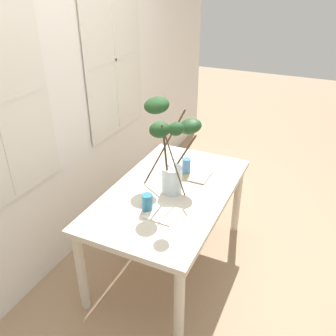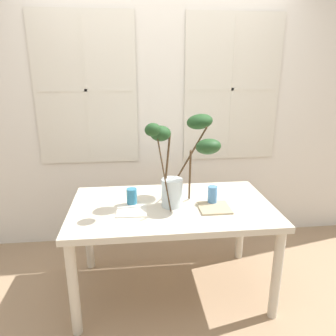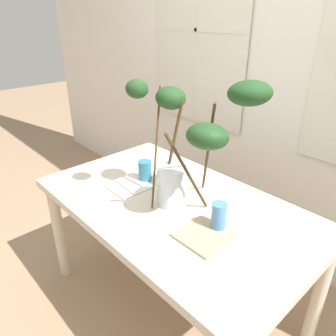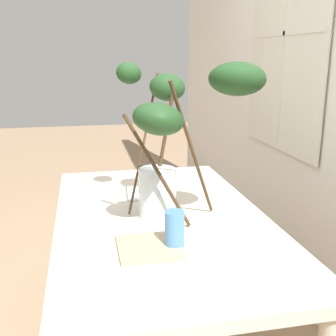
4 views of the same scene
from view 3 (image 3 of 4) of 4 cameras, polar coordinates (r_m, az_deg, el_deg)
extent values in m
plane|color=#9E7F60|center=(2.22, 0.96, -22.59)|extent=(14.00, 14.00, 0.00)
cube|color=silver|center=(2.23, 20.64, 21.53)|extent=(5.95, 0.12, 3.10)
cube|color=white|center=(2.57, 5.10, 23.23)|extent=(0.86, 0.01, 1.30)
cube|color=silver|center=(2.57, 5.04, 23.23)|extent=(0.93, 0.01, 1.37)
cube|color=silver|center=(2.57, 4.97, 23.23)|extent=(0.02, 0.01, 1.30)
cube|color=silver|center=(2.57, 4.97, 23.23)|extent=(0.86, 0.01, 0.02)
cube|color=beige|center=(1.74, 1.13, -6.69)|extent=(1.51, 0.89, 0.05)
cylinder|color=beige|center=(2.28, -18.75, -10.81)|extent=(0.07, 0.07, 0.70)
cylinder|color=beige|center=(2.60, -3.37, -4.32)|extent=(0.07, 0.07, 0.70)
cylinder|color=beige|center=(1.96, 25.26, -19.38)|extent=(0.07, 0.07, 0.70)
cylinder|color=silver|center=(1.66, 0.83, -3.25)|extent=(0.16, 0.16, 0.21)
cylinder|color=silver|center=(1.70, 0.82, -5.23)|extent=(0.14, 0.14, 0.07)
cylinder|color=#47331E|center=(1.51, 3.52, -0.94)|extent=(0.06, 0.26, 0.46)
ellipsoid|color=#1E421E|center=(1.33, 7.01, 5.59)|extent=(0.22, 0.22, 0.16)
cylinder|color=#47331E|center=(1.63, 0.65, 2.81)|extent=(0.08, 0.10, 0.53)
ellipsoid|color=#1E421E|center=(1.60, 0.48, 12.30)|extent=(0.21, 0.22, 0.13)
cylinder|color=#47331E|center=(1.58, 7.08, 2.81)|extent=(0.26, 0.26, 0.59)
ellipsoid|color=#1E421E|center=(1.52, 14.30, 12.74)|extent=(0.30, 0.29, 0.16)
cylinder|color=#47331E|center=(1.60, -2.14, 3.34)|extent=(0.11, 0.16, 0.59)
ellipsoid|color=#1E421E|center=(1.53, -5.51, 13.79)|extent=(0.16, 0.16, 0.11)
cylinder|color=teal|center=(1.92, -4.11, -0.49)|extent=(0.08, 0.08, 0.13)
cylinder|color=#4C84BC|center=(1.51, 9.01, -8.52)|extent=(0.07, 0.07, 0.14)
cube|color=silver|center=(1.89, -7.00, -3.16)|extent=(0.22, 0.22, 0.01)
cube|color=tan|center=(1.50, 6.41, -11.79)|extent=(0.22, 0.22, 0.01)
camera|label=1|loc=(3.29, -49.20, 29.07)|focal=38.77mm
camera|label=2|loc=(1.78, -85.92, 4.23)|focal=34.17mm
camera|label=4|loc=(0.95, 80.52, -12.64)|focal=44.15mm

